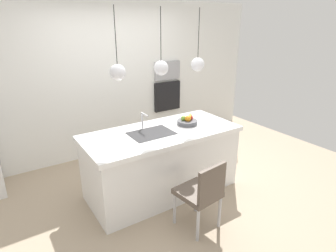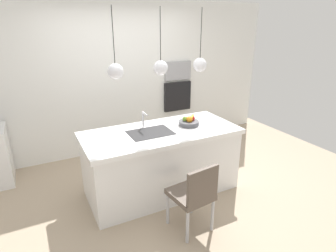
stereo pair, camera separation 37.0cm
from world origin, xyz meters
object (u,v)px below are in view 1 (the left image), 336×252
at_px(microwave, 167,70).
at_px(chair_near, 202,192).
at_px(fruit_bowl, 187,121).
at_px(oven, 167,96).

xyz_separation_m(microwave, chair_near, (-1.15, -2.48, -0.90)).
distance_m(microwave, chair_near, 2.88).
bearing_deg(fruit_bowl, oven, 66.61).
distance_m(fruit_bowl, oven, 1.70).
bearing_deg(microwave, chair_near, -114.92).
bearing_deg(oven, fruit_bowl, -113.39).
xyz_separation_m(microwave, oven, (0.00, 0.00, -0.50)).
relative_size(microwave, chair_near, 0.64).
bearing_deg(chair_near, microwave, 65.08).
xyz_separation_m(fruit_bowl, microwave, (0.67, 1.56, 0.43)).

